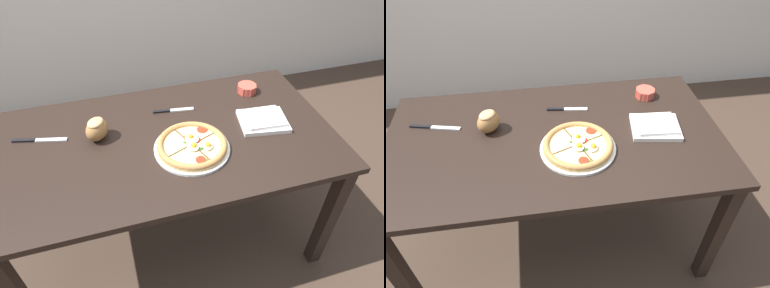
{
  "view_description": "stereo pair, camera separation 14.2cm",
  "coord_description": "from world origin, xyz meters",
  "views": [
    {
      "loc": [
        -0.21,
        -1.12,
        1.71
      ],
      "look_at": [
        0.09,
        -0.1,
        0.76
      ],
      "focal_mm": 32.0,
      "sensor_mm": 36.0,
      "label": 1
    },
    {
      "loc": [
        -0.07,
        -1.15,
        1.71
      ],
      "look_at": [
        0.09,
        -0.1,
        0.76
      ],
      "focal_mm": 32.0,
      "sensor_mm": 36.0,
      "label": 2
    }
  ],
  "objects": [
    {
      "name": "ramekin_bowl",
      "position": [
        0.48,
        0.24,
        0.75
      ],
      "size": [
        0.1,
        0.1,
        0.04
      ],
      "color": "#C64C3D",
      "rests_on": "dining_table"
    },
    {
      "name": "napkin_folded",
      "position": [
        0.45,
        -0.02,
        0.75
      ],
      "size": [
        0.24,
        0.21,
        0.04
      ],
      "rotation": [
        0.0,
        0.0,
        -0.15
      ],
      "color": "silver",
      "rests_on": "dining_table"
    },
    {
      "name": "ground_plane",
      "position": [
        0.0,
        0.0,
        0.0
      ],
      "size": [
        12.0,
        12.0,
        0.0
      ],
      "primitive_type": "plane",
      "color": "#3D2D23"
    },
    {
      "name": "knife_main",
      "position": [
        -0.54,
        0.14,
        0.73
      ],
      "size": [
        0.23,
        0.07,
        0.01
      ],
      "rotation": [
        0.0,
        0.0,
        -0.23
      ],
      "color": "silver",
      "rests_on": "dining_table"
    },
    {
      "name": "knife_spare",
      "position": [
        0.08,
        0.19,
        0.73
      ],
      "size": [
        0.2,
        0.04,
        0.01
      ],
      "rotation": [
        0.0,
        0.0,
        -0.13
      ],
      "color": "silver",
      "rests_on": "dining_table"
    },
    {
      "name": "bread_piece_near",
      "position": [
        -0.28,
        0.08,
        0.78
      ],
      "size": [
        0.14,
        0.14,
        0.1
      ],
      "rotation": [
        0.0,
        0.0,
        0.87
      ],
      "color": "olive",
      "rests_on": "dining_table"
    },
    {
      "name": "pizza",
      "position": [
        0.09,
        -0.1,
        0.75
      ],
      "size": [
        0.32,
        0.32,
        0.05
      ],
      "color": "white",
      "rests_on": "dining_table"
    },
    {
      "name": "dining_table",
      "position": [
        0.0,
        0.0,
        0.64
      ],
      "size": [
        1.48,
        0.82,
        0.73
      ],
      "color": "black",
      "rests_on": "ground_plane"
    }
  ]
}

